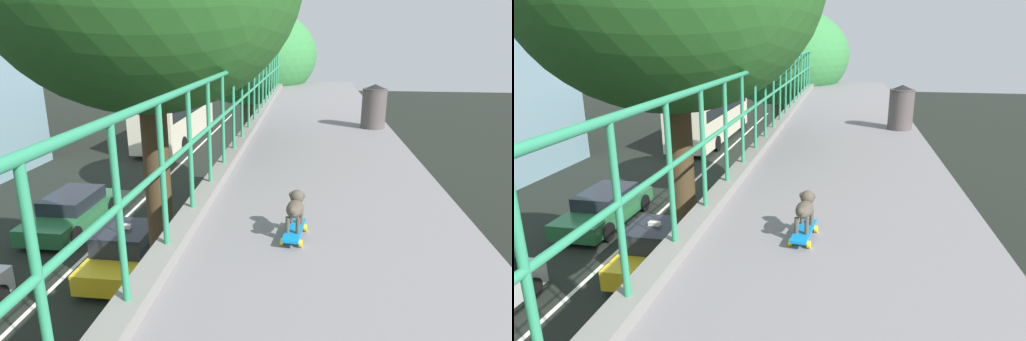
% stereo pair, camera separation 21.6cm
% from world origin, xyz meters
% --- Properties ---
extents(car_yellow_cab_fifth, '(1.83, 3.97, 1.51)m').
position_xyz_m(car_yellow_cab_fifth, '(-4.53, 11.49, 0.63)').
color(car_yellow_cab_fifth, gold).
rests_on(car_yellow_cab_fifth, ground).
extents(car_green_sixth, '(1.98, 4.45, 1.28)m').
position_xyz_m(car_green_sixth, '(-7.88, 14.21, 0.61)').
color(car_green_sixth, '#256537').
rests_on(car_green_sixth, ground).
extents(city_bus, '(2.75, 10.65, 3.46)m').
position_xyz_m(city_bus, '(-8.14, 28.51, 1.95)').
color(city_bus, beige).
rests_on(city_bus, ground).
extents(roadside_tree_far, '(5.18, 5.18, 7.99)m').
position_xyz_m(roadside_tree_far, '(-1.59, 16.88, 6.14)').
color(roadside_tree_far, brown).
rests_on(roadside_tree_far, ground).
extents(toy_skateboard, '(0.22, 0.48, 0.09)m').
position_xyz_m(toy_skateboard, '(0.71, 3.44, 5.28)').
color(toy_skateboard, '#0E80D5').
rests_on(toy_skateboard, overpass_deck).
extents(small_dog, '(0.17, 0.37, 0.30)m').
position_xyz_m(small_dog, '(0.71, 3.48, 5.48)').
color(small_dog, '#4F463A').
rests_on(small_dog, toy_skateboard).
extents(litter_bin, '(0.45, 0.45, 0.80)m').
position_xyz_m(litter_bin, '(1.98, 8.29, 5.62)').
color(litter_bin, '#554B4B').
rests_on(litter_bin, overpass_deck).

